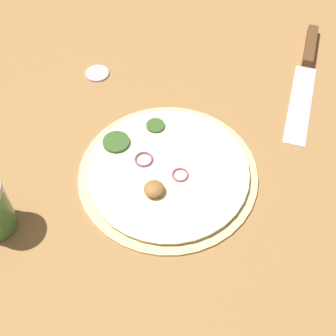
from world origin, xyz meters
TOP-DOWN VIEW (x-y plane):
  - ground_plane at (0.00, 0.00)m, footprint 3.00×3.00m
  - pizza at (0.00, -0.00)m, footprint 0.30×0.30m
  - knife at (-0.36, 0.12)m, footprint 0.32×0.09m
  - loose_cap at (-0.15, -0.23)m, footprint 0.05×0.05m

SIDE VIEW (x-z plane):
  - ground_plane at x=0.00m, z-range 0.00..0.00m
  - loose_cap at x=-0.15m, z-range 0.00..0.01m
  - pizza at x=0.00m, z-range -0.01..0.02m
  - knife at x=-0.36m, z-range 0.00..0.02m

